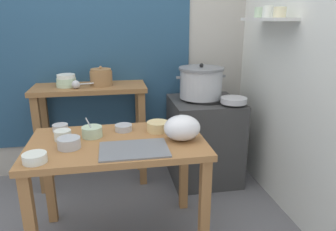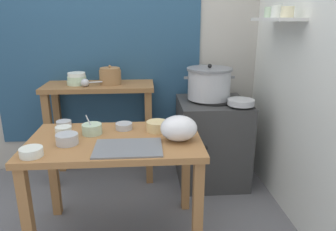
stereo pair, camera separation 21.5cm
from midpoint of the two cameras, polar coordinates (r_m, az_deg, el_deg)
name	(u,v)px [view 1 (the left image)]	position (r m, az deg, el deg)	size (l,w,h in m)	color
wall_back	(111,36)	(3.02, -12.33, 13.96)	(4.40, 0.12, 2.60)	#B2ADA3
wall_right	(298,41)	(2.45, 20.22, 12.56)	(0.30, 3.20, 2.60)	silver
prep_table	(118,157)	(2.07, -12.01, -7.37)	(1.10, 0.66, 0.72)	#9E6B3D
back_shelf_table	(91,110)	(2.87, -15.85, 0.87)	(0.96, 0.40, 0.90)	olive
stove_block	(204,139)	(2.92, 4.44, -4.39)	(0.60, 0.61, 0.78)	#383838
steamer_pot	(201,83)	(2.78, 3.79, 5.97)	(0.44, 0.39, 0.31)	#B7BABF
clay_pot	(101,77)	(2.80, -14.22, 6.72)	(0.19, 0.19, 0.17)	olive
bowl_stack_enamel	(66,81)	(2.84, -20.05, 5.91)	(0.17, 0.17, 0.11)	#B7D1AD
ladle	(77,84)	(2.73, -18.38, 5.34)	(0.25, 0.09, 0.07)	#B7BABF
serving_tray	(134,149)	(1.87, -9.50, -6.15)	(0.40, 0.28, 0.01)	slate
plastic_bag	(182,128)	(1.97, -0.55, -2.30)	(0.23, 0.20, 0.16)	white
wide_pan	(234,100)	(2.65, 9.59, 2.71)	(0.22, 0.22, 0.05)	#B7BABF
prep_bowl_0	(158,126)	(2.14, -4.72, -1.99)	(0.15, 0.15, 0.07)	#E5C684
prep_bowl_1	(124,127)	(2.18, -10.89, -2.18)	(0.12, 0.12, 0.04)	#B7BABF
prep_bowl_2	(63,135)	(2.12, -21.35, -3.33)	(0.10, 0.10, 0.06)	silver
prep_bowl_3	(69,143)	(1.98, -20.54, -4.68)	(0.14, 0.14, 0.06)	#B7BABF
prep_bowl_4	(60,127)	(2.30, -21.55, -2.07)	(0.10, 0.10, 0.05)	#B7BABF
prep_bowl_5	(35,158)	(1.87, -26.15, -6.94)	(0.13, 0.13, 0.05)	silver
prep_bowl_6	(92,131)	(2.12, -16.48, -2.83)	(0.13, 0.13, 0.14)	#B7D1AD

